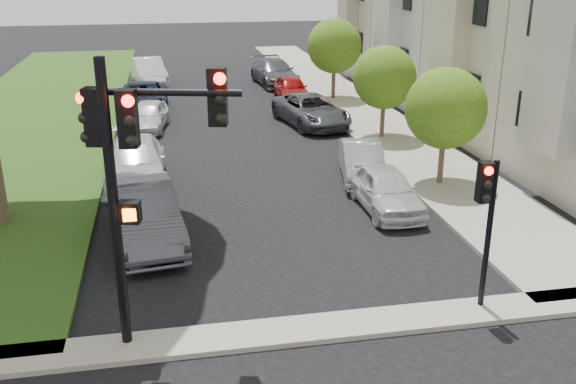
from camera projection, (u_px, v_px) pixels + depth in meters
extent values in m
cube|color=#2B4B1A|center=(39.00, 112.00, 31.96)|extent=(8.00, 44.00, 0.12)
cube|color=gray|center=(344.00, 99.00, 34.75)|extent=(3.50, 44.00, 0.12)
cube|color=gray|center=(315.00, 329.00, 13.27)|extent=(60.00, 1.00, 0.12)
cube|color=#ACA89F|center=(558.00, 59.00, 18.81)|extent=(0.70, 2.20, 5.50)
cube|color=black|center=(572.00, 23.00, 18.52)|extent=(0.08, 3.60, 6.00)
cube|color=tan|center=(539.00, 17.00, 26.23)|extent=(7.00, 7.40, 10.00)
cube|color=tan|center=(450.00, 31.00, 25.72)|extent=(0.70, 2.20, 5.50)
cube|color=black|center=(459.00, 5.00, 25.43)|extent=(0.08, 3.60, 6.00)
cube|color=silver|center=(459.00, 5.00, 33.15)|extent=(7.00, 7.40, 10.00)
cube|color=silver|center=(388.00, 16.00, 32.64)|extent=(0.70, 2.20, 5.50)
cube|color=#A6A29B|center=(348.00, 6.00, 39.56)|extent=(0.70, 2.20, 5.50)
cylinder|color=#4B3627|center=(441.00, 159.00, 21.46)|extent=(0.19, 0.19, 1.91)
sphere|color=#3C6114|center=(446.00, 108.00, 20.87)|extent=(2.67, 2.67, 2.67)
cylinder|color=#4B3627|center=(382.00, 117.00, 27.06)|extent=(0.19, 0.19, 1.88)
sphere|color=#3C6114|center=(385.00, 77.00, 26.48)|extent=(2.63, 2.63, 2.63)
cylinder|color=#4B3627|center=(333.00, 81.00, 34.56)|extent=(0.21, 0.21, 2.06)
sphere|color=#3C6114|center=(334.00, 46.00, 33.92)|extent=(2.89, 2.89, 2.89)
cylinder|color=black|center=(115.00, 213.00, 11.82)|extent=(0.24, 0.24, 5.71)
cylinder|color=black|center=(174.00, 92.00, 11.28)|extent=(2.38, 0.69, 0.13)
cube|color=black|center=(128.00, 119.00, 11.28)|extent=(0.39, 0.35, 1.04)
cube|color=black|center=(218.00, 97.00, 11.45)|extent=(0.39, 0.35, 1.04)
cube|color=black|center=(94.00, 117.00, 11.43)|extent=(0.35, 0.39, 1.04)
sphere|color=#FF0C05|center=(126.00, 101.00, 11.01)|extent=(0.22, 0.22, 0.22)
sphere|color=black|center=(129.00, 141.00, 11.25)|extent=(0.22, 0.22, 0.22)
cube|color=black|center=(130.00, 212.00, 11.87)|extent=(0.44, 0.36, 0.42)
cube|color=#FF5905|center=(129.00, 215.00, 11.73)|extent=(0.24, 0.03, 0.24)
cylinder|color=black|center=(488.00, 238.00, 13.55)|extent=(0.13, 0.13, 3.42)
cube|color=black|center=(484.00, 182.00, 13.08)|extent=(0.28, 0.25, 0.86)
sphere|color=#FF0C05|center=(489.00, 171.00, 12.86)|extent=(0.18, 0.18, 0.18)
imported|color=silver|center=(386.00, 189.00, 19.49)|extent=(1.55, 3.85, 1.31)
imported|color=#999BA0|center=(362.00, 161.00, 22.22)|extent=(2.05, 4.06, 1.28)
imported|color=#3F4247|center=(311.00, 110.00, 29.44)|extent=(3.21, 5.33, 1.38)
imported|color=maroon|center=(291.00, 88.00, 34.57)|extent=(1.54, 3.82, 1.30)
imported|color=#3F4247|center=(275.00, 72.00, 38.80)|extent=(2.59, 5.37, 1.51)
imported|color=#3F4247|center=(144.00, 214.00, 17.24)|extent=(2.35, 5.00, 1.59)
imported|color=silver|center=(136.00, 162.00, 21.90)|extent=(2.15, 5.01, 1.44)
imported|color=silver|center=(148.00, 116.00, 28.68)|extent=(2.02, 3.92, 1.28)
imported|color=black|center=(144.00, 97.00, 32.23)|extent=(2.39, 5.04, 1.39)
imported|color=silver|center=(149.00, 72.00, 38.84)|extent=(2.42, 5.01, 1.58)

